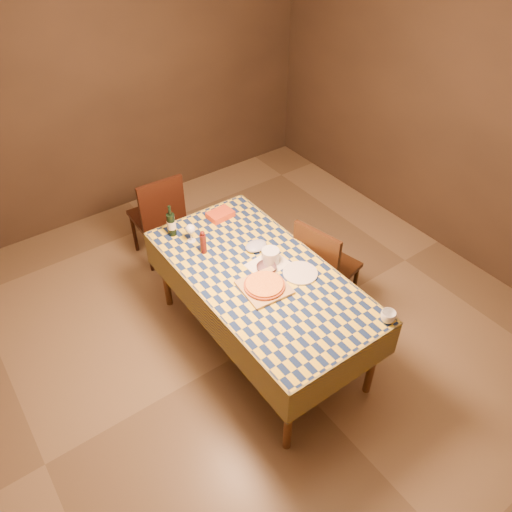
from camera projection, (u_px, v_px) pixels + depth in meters
name	position (u px, v px, depth m)	size (l,w,h in m)	color
room	(261.00, 207.00, 3.20)	(5.00, 5.10, 2.70)	brown
dining_table	(260.00, 281.00, 3.62)	(0.94, 1.84, 0.77)	brown
cutting_board	(264.00, 287.00, 3.45)	(0.31, 0.31, 0.02)	tan
pizza	(264.00, 285.00, 3.44)	(0.37, 0.37, 0.03)	#9D3E1A
pepper_mill	(203.00, 243.00, 3.70)	(0.05, 0.05, 0.20)	#441110
bowl	(266.00, 268.00, 3.58)	(0.15, 0.15, 0.05)	#563D48
wine_glass	(190.00, 230.00, 3.79)	(0.09, 0.09, 0.15)	white
wine_bottle	(171.00, 224.00, 3.86)	(0.09, 0.09, 0.27)	black
deli_tub	(270.00, 256.00, 3.64)	(0.13, 0.13, 0.11)	silver
takeout_container	(220.00, 215.00, 4.08)	(0.20, 0.14, 0.05)	#C03E19
white_plate	(300.00, 273.00, 3.57)	(0.25, 0.25, 0.01)	silver
tumbler	(388.00, 317.00, 3.20)	(0.10, 0.10, 0.08)	white
flour_patch	(268.00, 264.00, 3.65)	(0.28, 0.22, 0.00)	silver
flour_bag	(256.00, 246.00, 3.77)	(0.18, 0.13, 0.05)	#9BA3C6
chair_far	(159.00, 214.00, 4.55)	(0.44, 0.44, 0.93)	black
chair_right	(322.00, 265.00, 4.02)	(0.51, 0.50, 0.93)	black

